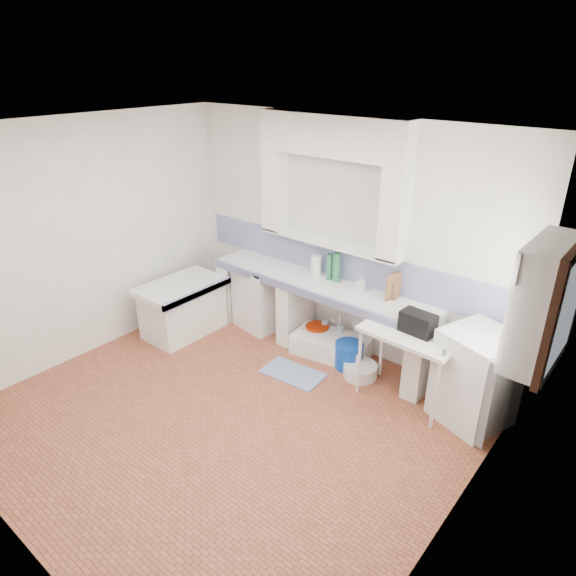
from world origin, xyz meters
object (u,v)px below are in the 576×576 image
Objects in this scene: sink at (331,346)px; side_table at (407,367)px; fridge at (476,378)px; stove at (262,297)px.

sink is 1.18m from side_table.
stove is at bearing -163.70° from fridge.
sink is at bearing 170.43° from side_table.
fridge is (1.78, -0.10, 0.38)m from sink.
fridge reaches higher than side_table.
stove is 0.86× the size of side_table.
sink is at bearing -164.36° from fridge.
fridge is (0.67, 0.15, 0.08)m from side_table.
sink is 1.83m from fridge.
fridge is at bearing 6.47° from stove.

